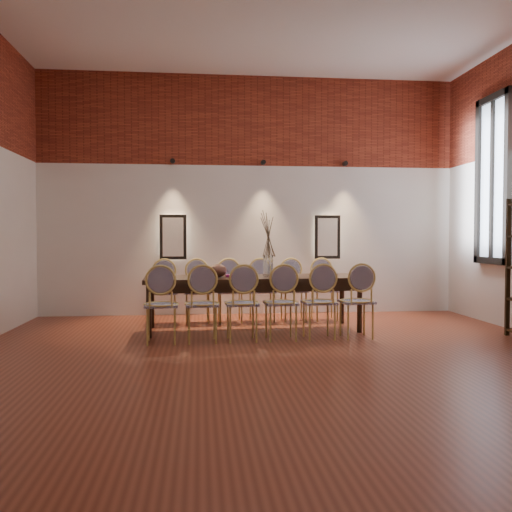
{
  "coord_description": "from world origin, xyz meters",
  "views": [
    {
      "loc": [
        -0.87,
        -5.61,
        1.3
      ],
      "look_at": [
        -0.13,
        1.48,
        1.05
      ],
      "focal_mm": 38.0,
      "sensor_mm": 36.0,
      "label": 1
    }
  ],
  "objects": [
    {
      "name": "floor",
      "position": [
        0.0,
        0.0,
        -0.01
      ],
      "size": [
        7.0,
        7.0,
        0.02
      ],
      "primitive_type": "cube",
      "color": "brown",
      "rests_on": "ground"
    },
    {
      "name": "window_glass",
      "position": [
        3.46,
        2.0,
        2.15
      ],
      "size": [
        0.02,
        0.78,
        2.38
      ],
      "primitive_type": "cube",
      "color": "silver",
      "rests_on": "wall_right"
    },
    {
      "name": "book",
      "position": [
        -0.37,
        1.87,
        0.77
      ],
      "size": [
        0.27,
        0.19,
        0.03
      ],
      "primitive_type": "cube",
      "rotation": [
        0.0,
        0.0,
        0.04
      ],
      "color": "#90156C",
      "rests_on": "dining_table"
    },
    {
      "name": "chair_far_c",
      "position": [
        -0.41,
        2.62,
        0.47
      ],
      "size": [
        0.46,
        0.46,
        0.94
      ],
      "primitive_type": null,
      "rotation": [
        0.0,
        0.0,
        3.18
      ],
      "color": "#D3BA60",
      "rests_on": "floor"
    },
    {
      "name": "chair_near_d",
      "position": [
        0.15,
        1.13,
        0.47
      ],
      "size": [
        0.46,
        0.46,
        0.94
      ],
      "primitive_type": null,
      "rotation": [
        0.0,
        0.0,
        0.04
      ],
      "color": "#D3BA60",
      "rests_on": "floor"
    },
    {
      "name": "niche_left",
      "position": [
        -1.3,
        3.45,
        1.3
      ],
      "size": [
        0.36,
        0.06,
        0.66
      ],
      "primitive_type": "cube",
      "color": "#FFEAC6",
      "rests_on": "wall_back"
    },
    {
      "name": "dried_branches",
      "position": [
        0.09,
        1.88,
        1.35
      ],
      "size": [
        0.5,
        0.5,
        0.7
      ],
      "primitive_type": null,
      "color": "#473A28",
      "rests_on": "vase"
    },
    {
      "name": "chair_far_d",
      "position": [
        0.09,
        2.64,
        0.47
      ],
      "size": [
        0.46,
        0.46,
        0.94
      ],
      "primitive_type": null,
      "rotation": [
        0.0,
        0.0,
        3.18
      ],
      "color": "#D3BA60",
      "rests_on": "floor"
    },
    {
      "name": "wall_front",
      "position": [
        0.0,
        -3.55,
        2.0
      ],
      "size": [
        7.0,
        0.1,
        4.0
      ],
      "primitive_type": "cube",
      "color": "silver",
      "rests_on": "ground"
    },
    {
      "name": "spot_fixture_right",
      "position": [
        1.6,
        3.42,
        2.55
      ],
      "size": [
        0.08,
        0.1,
        0.08
      ],
      "primitive_type": "cylinder",
      "rotation": [
        1.57,
        0.0,
        0.0
      ],
      "color": "black",
      "rests_on": "wall_back"
    },
    {
      "name": "chair_far_a",
      "position": [
        -1.4,
        2.58,
        0.47
      ],
      "size": [
        0.46,
        0.46,
        0.94
      ],
      "primitive_type": null,
      "rotation": [
        0.0,
        0.0,
        3.18
      ],
      "color": "#D3BA60",
      "rests_on": "floor"
    },
    {
      "name": "wall_back",
      "position": [
        0.0,
        3.55,
        2.0
      ],
      "size": [
        7.0,
        0.1,
        4.0
      ],
      "primitive_type": "cube",
      "color": "silver",
      "rests_on": "ground"
    },
    {
      "name": "spot_fixture_mid",
      "position": [
        0.2,
        3.42,
        2.55
      ],
      "size": [
        0.08,
        0.1,
        0.08
      ],
      "primitive_type": "cylinder",
      "rotation": [
        1.57,
        0.0,
        0.0
      ],
      "color": "black",
      "rests_on": "wall_back"
    },
    {
      "name": "bowl",
      "position": [
        -0.61,
        1.81,
        0.84
      ],
      "size": [
        0.24,
        0.24,
        0.18
      ],
      "primitive_type": "ellipsoid",
      "color": "brown",
      "rests_on": "dining_table"
    },
    {
      "name": "niche_right",
      "position": [
        1.3,
        3.45,
        1.3
      ],
      "size": [
        0.36,
        0.06,
        0.66
      ],
      "primitive_type": "cube",
      "color": "#FFEAC6",
      "rests_on": "wall_back"
    },
    {
      "name": "chair_near_a",
      "position": [
        -1.34,
        1.07,
        0.47
      ],
      "size": [
        0.46,
        0.46,
        0.94
      ],
      "primitive_type": null,
      "rotation": [
        0.0,
        0.0,
        0.04
      ],
      "color": "#D3BA60",
      "rests_on": "floor"
    },
    {
      "name": "vase",
      "position": [
        0.09,
        1.88,
        0.9
      ],
      "size": [
        0.14,
        0.14,
        0.3
      ],
      "primitive_type": "cylinder",
      "color": "silver",
      "rests_on": "dining_table"
    },
    {
      "name": "chair_far_b",
      "position": [
        -0.9,
        2.6,
        0.47
      ],
      "size": [
        0.46,
        0.46,
        0.94
      ],
      "primitive_type": null,
      "rotation": [
        0.0,
        0.0,
        3.18
      ],
      "color": "#D3BA60",
      "rests_on": "floor"
    },
    {
      "name": "window_mullion",
      "position": [
        3.44,
        2.0,
        2.15
      ],
      "size": [
        0.06,
        0.06,
        2.4
      ],
      "primitive_type": "cube",
      "color": "black",
      "rests_on": "wall_right"
    },
    {
      "name": "chair_near_b",
      "position": [
        -0.84,
        1.09,
        0.47
      ],
      "size": [
        0.46,
        0.46,
        0.94
      ],
      "primitive_type": null,
      "rotation": [
        0.0,
        0.0,
        0.04
      ],
      "color": "#D3BA60",
      "rests_on": "floor"
    },
    {
      "name": "brick_band_back",
      "position": [
        0.0,
        3.48,
        3.25
      ],
      "size": [
        7.0,
        0.02,
        1.5
      ],
      "primitive_type": "cube",
      "color": "maroon",
      "rests_on": "ground"
    },
    {
      "name": "dining_table",
      "position": [
        -0.13,
        1.88,
        0.38
      ],
      "size": [
        3.02,
        1.08,
        0.75
      ],
      "primitive_type": "cube",
      "rotation": [
        0.0,
        0.0,
        0.04
      ],
      "color": "black",
      "rests_on": "floor"
    },
    {
      "name": "spot_fixture_left",
      "position": [
        -1.3,
        3.42,
        2.55
      ],
      "size": [
        0.08,
        0.1,
        0.08
      ],
      "primitive_type": "cylinder",
      "rotation": [
        1.57,
        0.0,
        0.0
      ],
      "color": "black",
      "rests_on": "wall_back"
    },
    {
      "name": "window_frame",
      "position": [
        3.44,
        2.0,
        2.15
      ],
      "size": [
        0.08,
        0.9,
        2.5
      ],
      "primitive_type": "cube",
      "color": "black",
      "rests_on": "wall_right"
    },
    {
      "name": "chair_near_e",
      "position": [
        0.65,
        1.15,
        0.47
      ],
      "size": [
        0.46,
        0.46,
        0.94
      ],
      "primitive_type": null,
      "rotation": [
        0.0,
        0.0,
        0.04
      ],
      "color": "#D3BA60",
      "rests_on": "floor"
    },
    {
      "name": "chair_far_e",
      "position": [
        0.59,
        2.66,
        0.47
      ],
      "size": [
        0.46,
        0.46,
        0.94
      ],
      "primitive_type": null,
      "rotation": [
        0.0,
        0.0,
        3.18
      ],
      "color": "#D3BA60",
      "rests_on": "floor"
    },
    {
      "name": "chair_near_f",
      "position": [
        1.14,
        1.17,
        0.47
      ],
      "size": [
        0.46,
        0.46,
        0.94
      ],
      "primitive_type": null,
      "rotation": [
        0.0,
        0.0,
        0.04
      ],
      "color": "#D3BA60",
      "rests_on": "floor"
    },
    {
      "name": "chair_far_f",
      "position": [
        1.08,
        2.68,
        0.47
      ],
      "size": [
        0.46,
        0.46,
        0.94
      ],
      "primitive_type": null,
      "rotation": [
        0.0,
        0.0,
        3.18
      ],
      "color": "#D3BA60",
      "rests_on": "floor"
    },
    {
      "name": "chair_near_c",
      "position": [
        -0.34,
        1.11,
        0.47
      ],
      "size": [
        0.46,
        0.46,
        0.94
      ],
      "primitive_type": null,
      "rotation": [
        0.0,
        0.0,
        0.04
      ],
      "color": "#D3BA60",
      "rests_on": "floor"
    }
  ]
}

